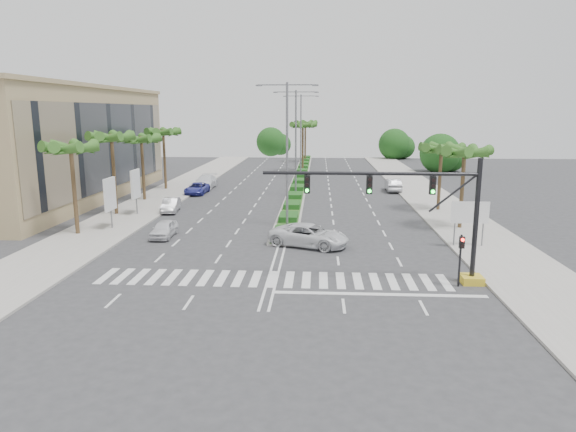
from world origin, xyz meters
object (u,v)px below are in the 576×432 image
Objects in this scene: car_parked_a at (164,229)px; car_parked_c at (197,188)px; car_parked_d at (205,182)px; car_right at (393,185)px; car_parked_b at (171,205)px; car_crossing at (309,235)px.

car_parked_c reaches higher than car_parked_a.
car_parked_d is 23.63m from car_right.
car_parked_b reaches higher than car_parked_c.
car_parked_a is at bearing -82.05° from car_parked_c.
car_right is at bearing 9.84° from car_parked_c.
car_parked_b is 0.86× the size of car_right.
car_crossing is (13.81, -12.20, 0.13)m from car_parked_b.
car_right is (21.21, 24.62, 0.13)m from car_parked_a.
car_parked_c is 1.00× the size of car_right.
car_parked_d reaches higher than car_parked_b.
car_crossing is 28.41m from car_right.
car_parked_d is at bearing 47.66° from car_crossing.
car_crossing is (11.43, -2.06, 0.15)m from car_parked_a.
car_parked_b is 0.73× the size of car_parked_d.
car_parked_d is 1.18× the size of car_right.
car_parked_c is (-2.39, 21.16, 0.01)m from car_parked_a.
car_right is at bearing -2.60° from car_parked_d.
car_crossing is (13.81, -23.22, 0.14)m from car_parked_c.
car_parked_c is at bearing 95.90° from car_parked_a.
car_right is at bearing 1.11° from car_crossing.
car_crossing reaches higher than car_parked_a.
car_parked_a is at bearing -83.01° from car_parked_b.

